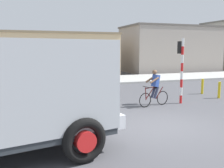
# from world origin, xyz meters

# --- Properties ---
(ground_plane) EXTENTS (120.00, 120.00, 0.00)m
(ground_plane) POSITION_xyz_m (0.00, 0.00, 0.00)
(ground_plane) COLOR #4C4C51
(sidewalk_far) EXTENTS (80.00, 5.00, 0.16)m
(sidewalk_far) POSITION_xyz_m (0.00, 12.68, 0.08)
(sidewalk_far) COLOR #ADADA8
(sidewalk_far) RESTS_ON ground
(truck_foreground) EXTENTS (5.79, 3.58, 2.90)m
(truck_foreground) POSITION_xyz_m (-5.10, -1.03, 1.67)
(truck_foreground) COLOR #B2B7BC
(truck_foreground) RESTS_ON ground
(cyclist) EXTENTS (1.70, 0.57, 1.72)m
(cyclist) POSITION_xyz_m (1.14, 2.85, 0.86)
(cyclist) COLOR black
(cyclist) RESTS_ON ground
(traffic_light_pole) EXTENTS (0.24, 0.43, 3.20)m
(traffic_light_pole) POSITION_xyz_m (2.69, 3.06, 2.07)
(traffic_light_pole) COLOR red
(traffic_light_pole) RESTS_ON ground
(bollard_near) EXTENTS (0.14, 0.14, 0.90)m
(bollard_near) POSITION_xyz_m (5.44, 3.44, 0.45)
(bollard_near) COLOR gold
(bollard_near) RESTS_ON ground
(bollard_far) EXTENTS (0.14, 0.14, 0.90)m
(bollard_far) POSITION_xyz_m (5.44, 4.84, 0.45)
(bollard_far) COLOR gold
(bollard_far) RESTS_ON ground
(building_mid_block) EXTENTS (12.04, 7.58, 4.29)m
(building_mid_block) POSITION_xyz_m (-1.40, 19.86, 2.15)
(building_mid_block) COLOR #D1B284
(building_mid_block) RESTS_ON ground
(building_corner_right) EXTENTS (10.87, 6.21, 5.30)m
(building_corner_right) POSITION_xyz_m (11.81, 19.02, 2.65)
(building_corner_right) COLOR #9E9389
(building_corner_right) RESTS_ON ground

